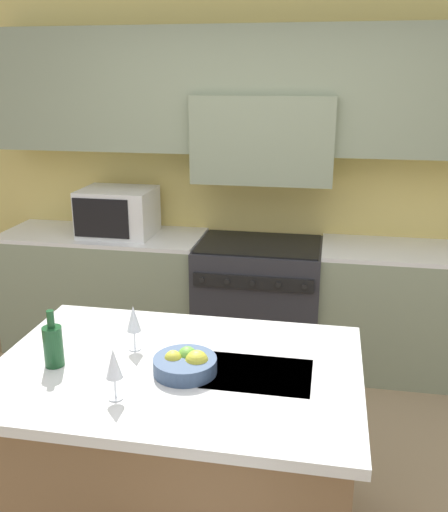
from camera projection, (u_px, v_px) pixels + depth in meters
back_cabinetry at (266, 142)px, 4.14m from camera, size 10.00×0.46×2.70m
back_counter at (259, 301)px, 4.26m from camera, size 3.95×0.62×0.93m
range_stove at (258, 303)px, 4.25m from camera, size 0.89×0.70×0.92m
microwave at (118, 212)px, 4.26m from camera, size 0.53×0.44×0.35m
kitchen_island at (179, 455)px, 2.55m from camera, size 1.56×1.07×0.91m
wine_bottle at (53, 345)px, 2.39m from camera, size 0.08×0.08×0.25m
wine_glass_near at (114, 365)px, 2.13m from camera, size 0.06×0.06×0.21m
wine_glass_far at (134, 320)px, 2.52m from camera, size 0.06×0.06×0.21m
fruit_bowl at (186, 364)px, 2.35m from camera, size 0.26×0.26×0.10m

